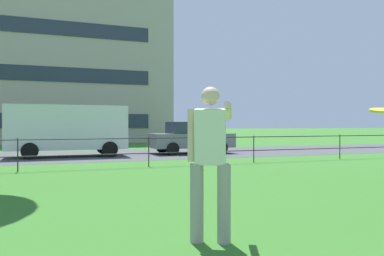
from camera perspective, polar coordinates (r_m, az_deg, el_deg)
The scene contains 7 objects.
street_strip at distance 18.48m, azimuth -10.75°, elevation -3.87°, with size 80.00×7.01×0.01m, color #4C4C51.
park_fence at distance 12.94m, azimuth -6.40°, elevation -2.75°, with size 39.86×0.04×1.00m.
person_thrower at distance 4.57m, azimuth 2.72°, elevation -4.47°, with size 0.74×0.69×1.83m.
frisbee at distance 5.11m, azimuth 26.14°, elevation 2.36°, with size 0.37×0.37×0.08m.
panel_van_far_right at distance 17.85m, azimuth -17.84°, elevation 0.03°, with size 5.00×2.11×2.24m.
car_grey_center at distance 18.85m, azimuth -0.20°, elevation -1.42°, with size 4.02×1.85×1.54m.
apartment_building_background at distance 38.40m, azimuth -26.23°, elevation 8.86°, with size 27.06×15.61×14.10m.
Camera 1 is at (-3.21, 1.88, 1.38)m, focal length 36.17 mm.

